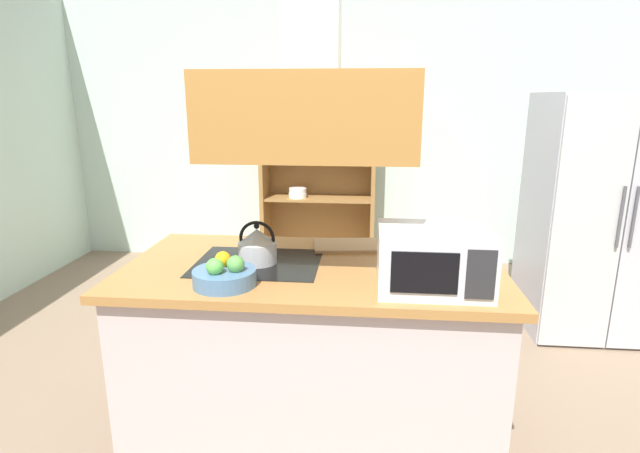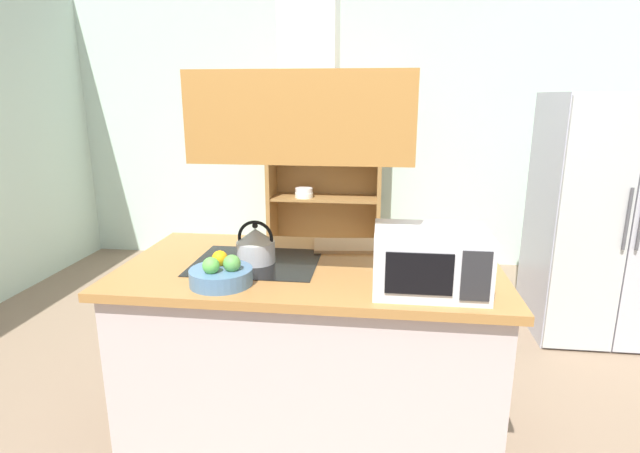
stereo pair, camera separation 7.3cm
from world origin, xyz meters
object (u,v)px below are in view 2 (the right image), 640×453
at_px(microwave, 430,260).
at_px(fruit_bowl, 221,274).
at_px(dish_cabinet, 325,191).
at_px(refrigerator, 606,218).
at_px(kettle, 256,245).
at_px(cutting_board, 346,246).

distance_m(microwave, fruit_bowl, 0.89).
xyz_separation_m(dish_cabinet, microwave, (0.78, -2.93, 0.27)).
bearing_deg(fruit_bowl, dish_cabinet, 87.99).
height_order(refrigerator, kettle, refrigerator).
bearing_deg(kettle, microwave, -17.63).
bearing_deg(fruit_bowl, cutting_board, 51.08).
distance_m(refrigerator, fruit_bowl, 2.81).
xyz_separation_m(kettle, fruit_bowl, (-0.08, -0.30, -0.04)).
height_order(microwave, fruit_bowl, microwave).
relative_size(microwave, fruit_bowl, 1.70).
bearing_deg(microwave, kettle, 162.37).
bearing_deg(refrigerator, dish_cabinet, 148.74).
bearing_deg(refrigerator, microwave, -129.91).
xyz_separation_m(dish_cabinet, fruit_bowl, (-0.10, -2.98, 0.18)).
bearing_deg(microwave, dish_cabinet, 104.82).
height_order(refrigerator, dish_cabinet, dish_cabinet).
relative_size(dish_cabinet, cutting_board, 5.11).
bearing_deg(dish_cabinet, fruit_bowl, -92.01).
bearing_deg(cutting_board, microwave, -55.43).
relative_size(cutting_board, fruit_bowl, 1.26).
bearing_deg(kettle, refrigerator, 32.39).
bearing_deg(cutting_board, fruit_bowl, -128.92).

